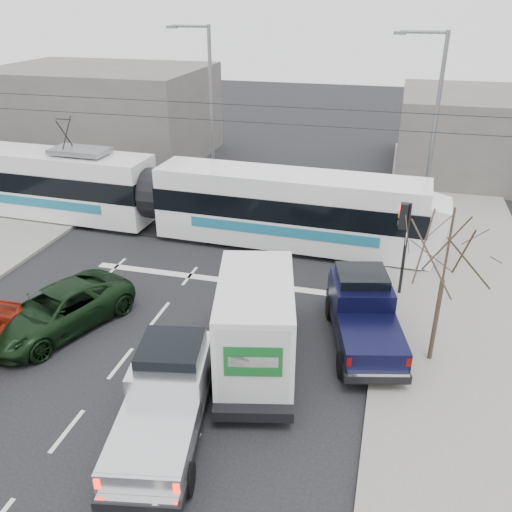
% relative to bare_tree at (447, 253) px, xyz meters
% --- Properties ---
extents(ground, '(120.00, 120.00, 0.00)m').
position_rel_bare_tree_xyz_m(ground, '(-7.60, -2.50, -3.79)').
color(ground, black).
rests_on(ground, ground).
extents(sidewalk_right, '(6.00, 60.00, 0.15)m').
position_rel_bare_tree_xyz_m(sidewalk_right, '(1.40, -2.50, -3.72)').
color(sidewalk_right, gray).
rests_on(sidewalk_right, ground).
extents(rails, '(60.00, 1.60, 0.03)m').
position_rel_bare_tree_xyz_m(rails, '(-7.60, 7.50, -3.78)').
color(rails, '#33302D').
rests_on(rails, ground).
extents(building_left, '(14.00, 10.00, 6.00)m').
position_rel_bare_tree_xyz_m(building_left, '(-21.60, 19.50, -0.79)').
color(building_left, slate).
rests_on(building_left, ground).
extents(building_right, '(12.00, 10.00, 5.00)m').
position_rel_bare_tree_xyz_m(building_right, '(4.40, 21.50, -1.29)').
color(building_right, slate).
rests_on(building_right, ground).
extents(bare_tree, '(2.40, 2.40, 5.00)m').
position_rel_bare_tree_xyz_m(bare_tree, '(0.00, 0.00, 0.00)').
color(bare_tree, '#47382B').
rests_on(bare_tree, ground).
extents(traffic_signal, '(0.44, 0.44, 3.60)m').
position_rel_bare_tree_xyz_m(traffic_signal, '(-1.13, 4.00, -1.05)').
color(traffic_signal, black).
rests_on(traffic_signal, ground).
extents(street_lamp_near, '(2.38, 0.25, 9.00)m').
position_rel_bare_tree_xyz_m(street_lamp_near, '(-0.29, 11.50, 1.32)').
color(street_lamp_near, slate).
rests_on(street_lamp_near, ground).
extents(street_lamp_far, '(2.38, 0.25, 9.00)m').
position_rel_bare_tree_xyz_m(street_lamp_far, '(-11.79, 13.50, 1.32)').
color(street_lamp_far, slate).
rests_on(street_lamp_far, ground).
extents(catenary, '(60.00, 0.20, 7.00)m').
position_rel_bare_tree_xyz_m(catenary, '(-7.60, 7.50, 0.09)').
color(catenary, black).
rests_on(catenary, ground).
extents(tram, '(24.95, 3.49, 5.08)m').
position_rel_bare_tree_xyz_m(tram, '(-12.54, 7.68, -1.99)').
color(tram, white).
rests_on(tram, ground).
extents(silver_pickup, '(2.93, 5.92, 2.06)m').
position_rel_bare_tree_xyz_m(silver_pickup, '(-6.79, -4.54, -2.77)').
color(silver_pickup, black).
rests_on(silver_pickup, ground).
extents(box_truck, '(3.47, 6.53, 3.11)m').
position_rel_bare_tree_xyz_m(box_truck, '(-5.23, -1.38, -2.26)').
color(box_truck, black).
rests_on(box_truck, ground).
extents(navy_pickup, '(3.06, 5.45, 2.17)m').
position_rel_bare_tree_xyz_m(navy_pickup, '(-2.18, 0.73, -2.72)').
color(navy_pickup, black).
rests_on(navy_pickup, ground).
extents(green_car, '(4.16, 5.80, 1.47)m').
position_rel_bare_tree_xyz_m(green_car, '(-12.21, -1.24, -3.06)').
color(green_car, black).
rests_on(green_car, ground).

